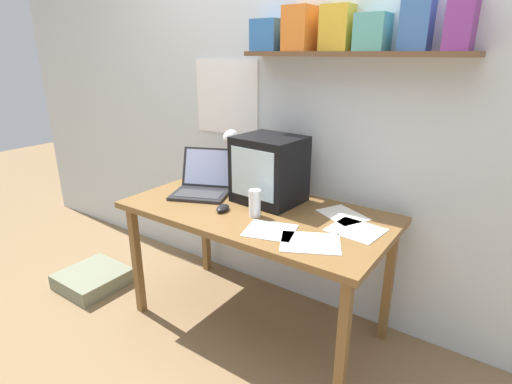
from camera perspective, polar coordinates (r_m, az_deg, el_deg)
name	(u,v)px	position (r m, az deg, el deg)	size (l,w,h in m)	color
ground_plane	(256,322)	(2.56, 0.00, -18.12)	(12.00, 12.00, 0.00)	olive
back_wall	(301,97)	(2.42, 6.39, 13.36)	(5.60, 0.24, 2.60)	silver
corner_desk	(256,220)	(2.22, 0.00, -4.05)	(1.47, 0.75, 0.74)	brown
crt_monitor	(269,170)	(2.26, 1.91, 3.23)	(0.37, 0.34, 0.38)	black
laptop	(203,182)	(2.46, -7.53, 1.40)	(0.43, 0.43, 0.25)	#232326
desk_lamp	(234,150)	(2.45, -3.18, 6.02)	(0.14, 0.18, 0.38)	silver
juice_glass	(255,205)	(2.08, -0.18, -1.80)	(0.06, 0.06, 0.15)	white
computer_mouse	(223,208)	(2.17, -4.78, -2.31)	(0.08, 0.12, 0.03)	black
loose_paper_near_laptop	(356,230)	(2.00, 14.08, -5.28)	(0.27, 0.25, 0.00)	silver
open_notebook	(310,243)	(1.83, 7.77, -7.17)	(0.33, 0.31, 0.00)	white
printed_handout	(343,215)	(2.16, 12.28, -3.22)	(0.30, 0.27, 0.00)	white
loose_paper_near_monitor	(270,231)	(1.93, 2.04, -5.52)	(0.28, 0.26, 0.00)	white
floor_cushion	(93,279)	(3.09, -22.28, -11.38)	(0.41, 0.41, 0.11)	gray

